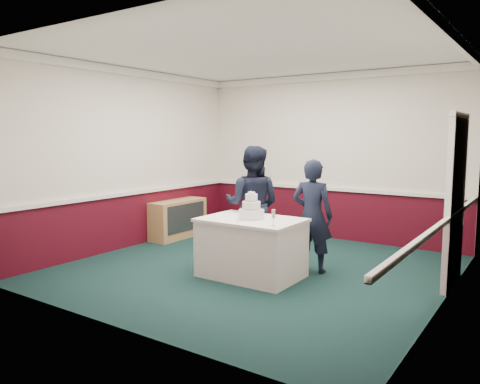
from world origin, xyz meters
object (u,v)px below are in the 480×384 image
Objects in this scene: cake_knife at (241,220)px; person_man at (252,205)px; person_woman at (312,216)px; wedding_cake at (251,210)px; cake_table at (251,247)px; sideboard at (178,219)px; champagne_flute at (273,215)px.

cake_knife is 0.87m from person_man.
person_woman is at bearing 166.95° from person_man.
wedding_cake is at bearing 41.13° from person_woman.
cake_table is at bearing 104.51° from person_man.
champagne_flute is at bearing -27.93° from sideboard.
champagne_flute is 1.24m from person_man.
champagne_flute is at bearing 77.33° from person_woman.
wedding_cake is 1.65× the size of cake_knife.
wedding_cake is at bearing 80.35° from cake_knife.
wedding_cake is 0.57m from champagne_flute.
sideboard is 0.91× the size of cake_table.
wedding_cake is 0.89m from person_woman.
cake_table is at bearing 41.13° from person_woman.
cake_table is 3.63× the size of wedding_cake.
sideboard is 5.45× the size of cake_knife.
wedding_cake is at bearing 104.51° from person_man.
wedding_cake is at bearing -27.65° from sideboard.
champagne_flute is (0.50, -0.28, 0.53)m from cake_table.
sideboard is at bearing -19.90° from person_woman.
cake_table is at bearing -90.00° from wedding_cake.
champagne_flute is at bearing 117.49° from person_man.
champagne_flute reaches higher than cake_knife.
sideboard is 3.09m from person_woman.
sideboard is 2.80m from wedding_cake.
person_woman is at bearing -11.40° from sideboard.
person_man is (-0.37, 0.60, 0.47)m from cake_table.
cake_knife is at bearing -98.53° from wedding_cake.
cake_knife is 1.07× the size of champagne_flute.
champagne_flute is 0.12× the size of person_man.
person_woman is (3.00, -0.60, 0.43)m from sideboard.
cake_knife is (-0.03, -0.20, 0.39)m from cake_table.
sideboard is 3.37m from champagne_flute.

